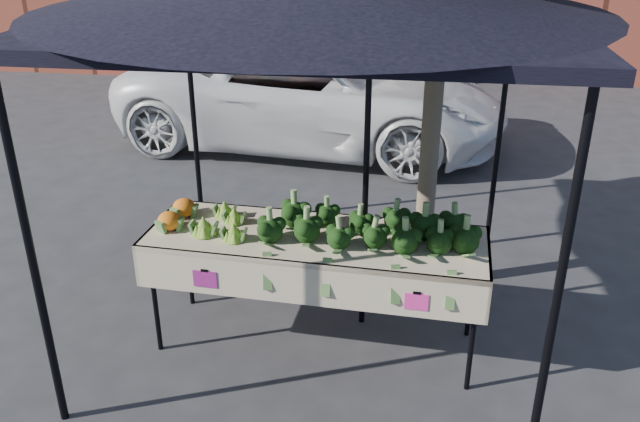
{
  "coord_description": "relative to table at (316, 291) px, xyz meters",
  "views": [
    {
      "loc": [
        0.67,
        -4.16,
        2.99
      ],
      "look_at": [
        0.04,
        0.12,
        1.0
      ],
      "focal_mm": 36.96,
      "sensor_mm": 36.0,
      "label": 1
    }
  ],
  "objects": [
    {
      "name": "romanesco_cluster",
      "position": [
        -0.67,
        0.04,
        0.54
      ],
      "size": [
        0.41,
        0.55,
        0.18
      ],
      "primitive_type": "ellipsoid",
      "color": "#82A830",
      "rests_on": "table"
    },
    {
      "name": "broccoli_heap",
      "position": [
        0.36,
        0.03,
        0.57
      ],
      "size": [
        1.52,
        0.55,
        0.24
      ],
      "primitive_type": "ellipsoid",
      "color": "black",
      "rests_on": "table"
    },
    {
      "name": "ground",
      "position": [
        -0.04,
        0.08,
        -0.45
      ],
      "size": [
        90.0,
        90.0,
        0.0
      ],
      "primitive_type": "plane",
      "color": "#2A2A2C"
    },
    {
      "name": "cauliflower_pair",
      "position": [
        -1.04,
        0.07,
        0.53
      ],
      "size": [
        0.21,
        0.41,
        0.16
      ],
      "primitive_type": "ellipsoid",
      "color": "orange",
      "rests_on": "table"
    },
    {
      "name": "street_tree",
      "position": [
        0.77,
        0.94,
        1.73
      ],
      "size": [
        2.22,
        2.22,
        4.36
      ],
      "primitive_type": null,
      "color": "#1E4C14",
      "rests_on": "ground"
    },
    {
      "name": "canopy",
      "position": [
        -0.03,
        0.4,
        0.92
      ],
      "size": [
        3.16,
        3.16,
        2.74
      ],
      "primitive_type": null,
      "color": "black",
      "rests_on": "ground"
    },
    {
      "name": "table",
      "position": [
        0.0,
        0.0,
        0.0
      ],
      "size": [
        2.44,
        0.93,
        0.9
      ],
      "color": "beige",
      "rests_on": "ground"
    }
  ]
}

